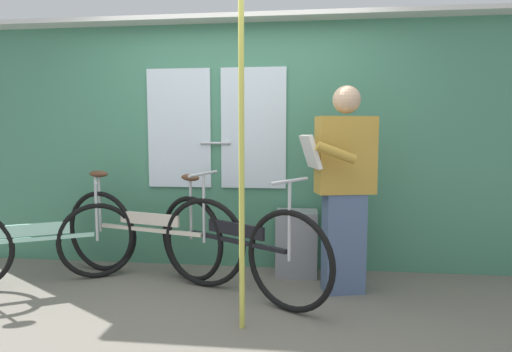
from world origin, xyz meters
The scene contains 8 objects.
ground_plane centered at (0.00, 0.00, -0.02)m, with size 6.47×3.89×0.04m, color #666056.
train_door_wall centered at (-0.01, 1.14, 1.20)m, with size 5.47×0.28×2.29m.
bicycle_near_door centered at (-0.72, 0.69, 0.39)m, with size 1.76×0.63×0.95m.
bicycle_leaning_behind centered at (-1.60, 0.41, 0.36)m, with size 1.45×0.83×0.87m.
bicycle_by_pole centered at (0.09, 0.40, 0.39)m, with size 1.50×0.96×0.94m.
passenger_reading_newspaper centered at (0.92, 0.55, 0.86)m, with size 0.61×0.53×1.63m.
trash_bin_by_wall centered at (0.56, 0.92, 0.29)m, with size 0.36×0.28×0.58m, color gray.
handrail_pole centered at (0.23, -0.16, 1.13)m, with size 0.04×0.04×2.25m, color #C6C14C.
Camera 1 is at (0.62, -2.79, 1.26)m, focal length 29.78 mm.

